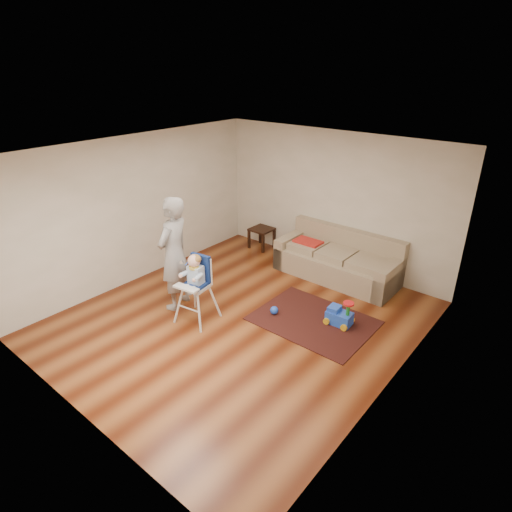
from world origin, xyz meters
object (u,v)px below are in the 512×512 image
Objects in this scene: sofa at (337,256)px; high_chair at (196,289)px; side_table at (262,238)px; ride_on_toy at (340,312)px; toy_ball at (274,310)px; adult at (174,254)px.

sofa is 2.01× the size of high_chair.
ride_on_toy is at bearing -29.11° from side_table.
adult reaches higher than toy_ball.
sofa is 5.10× the size of side_table.
high_chair is at bearing -147.50° from ride_on_toy.
toy_ball is 1.89m from adult.
side_table is 3.30m from ride_on_toy.
side_table is (-2.02, 0.21, -0.22)m from sofa.
side_table is 0.39× the size of high_chair.
sofa is at bearing 135.04° from adult.
sofa is 17.21× the size of toy_ball.
high_chair reaches higher than ride_on_toy.
high_chair is 0.72m from adult.
high_chair is (1.03, -2.94, 0.33)m from side_table.
high_chair is (-1.85, -1.34, 0.33)m from ride_on_toy.
ride_on_toy is at bearing 102.85° from adult.
ride_on_toy is 2.31m from high_chair.
adult reaches higher than sofa.
toy_ball is (-0.11, -1.83, -0.37)m from sofa.
ride_on_toy is 0.37× the size of high_chair.
ride_on_toy is 1.08m from toy_ball.
sofa is at bearing -5.80° from side_table.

